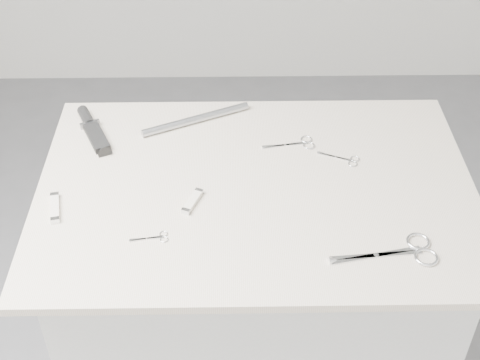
{
  "coord_description": "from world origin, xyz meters",
  "views": [
    {
      "loc": [
        -0.06,
        -1.16,
        1.91
      ],
      "look_at": [
        -0.04,
        0.02,
        0.92
      ],
      "focal_mm": 50.0,
      "sensor_mm": 36.0,
      "label": 1
    }
  ],
  "objects_px": {
    "sheathed_knife": "(92,128)",
    "pocket_knife_a": "(55,208)",
    "plinth": "(254,316)",
    "tiny_scissors": "(155,238)",
    "metal_rail": "(196,119)",
    "pocket_knife_b": "(193,201)",
    "large_shears": "(406,251)",
    "embroidery_scissors_a": "(298,144)",
    "embroidery_scissors_b": "(345,159)"
  },
  "relations": [
    {
      "from": "sheathed_knife",
      "to": "pocket_knife_a",
      "type": "distance_m",
      "value": 0.3
    },
    {
      "from": "large_shears",
      "to": "tiny_scissors",
      "type": "height_order",
      "value": "large_shears"
    },
    {
      "from": "plinth",
      "to": "metal_rail",
      "type": "height_order",
      "value": "metal_rail"
    },
    {
      "from": "pocket_knife_a",
      "to": "sheathed_knife",
      "type": "bearing_deg",
      "value": -18.5
    },
    {
      "from": "metal_rail",
      "to": "tiny_scissors",
      "type": "bearing_deg",
      "value": -99.73
    },
    {
      "from": "large_shears",
      "to": "sheathed_knife",
      "type": "xyz_separation_m",
      "value": [
        -0.71,
        0.44,
        0.0
      ]
    },
    {
      "from": "pocket_knife_b",
      "to": "embroidery_scissors_a",
      "type": "bearing_deg",
      "value": -27.24
    },
    {
      "from": "sheathed_knife",
      "to": "pocket_knife_a",
      "type": "bearing_deg",
      "value": 148.67
    },
    {
      "from": "embroidery_scissors_a",
      "to": "pocket_knife_a",
      "type": "xyz_separation_m",
      "value": [
        -0.55,
        -0.23,
        0.0
      ]
    },
    {
      "from": "plinth",
      "to": "metal_rail",
      "type": "relative_size",
      "value": 3.09
    },
    {
      "from": "embroidery_scissors_a",
      "to": "metal_rail",
      "type": "relative_size",
      "value": 0.45
    },
    {
      "from": "plinth",
      "to": "pocket_knife_a",
      "type": "height_order",
      "value": "pocket_knife_a"
    },
    {
      "from": "metal_rail",
      "to": "embroidery_scissors_b",
      "type": "bearing_deg",
      "value": -24.03
    },
    {
      "from": "pocket_knife_b",
      "to": "metal_rail",
      "type": "xyz_separation_m",
      "value": [
        -0.0,
        0.31,
        0.0
      ]
    },
    {
      "from": "plinth",
      "to": "embroidery_scissors_a",
      "type": "bearing_deg",
      "value": 55.35
    },
    {
      "from": "pocket_knife_a",
      "to": "tiny_scissors",
      "type": "bearing_deg",
      "value": -124.09
    },
    {
      "from": "embroidery_scissors_b",
      "to": "pocket_knife_a",
      "type": "distance_m",
      "value": 0.68
    },
    {
      "from": "large_shears",
      "to": "metal_rail",
      "type": "distance_m",
      "value": 0.65
    },
    {
      "from": "embroidery_scissors_a",
      "to": "sheathed_knife",
      "type": "bearing_deg",
      "value": 163.63
    },
    {
      "from": "sheathed_knife",
      "to": "metal_rail",
      "type": "distance_m",
      "value": 0.26
    },
    {
      "from": "sheathed_knife",
      "to": "pocket_knife_a",
      "type": "height_order",
      "value": "sheathed_knife"
    },
    {
      "from": "plinth",
      "to": "pocket_knife_b",
      "type": "xyz_separation_m",
      "value": [
        -0.14,
        -0.06,
        0.48
      ]
    },
    {
      "from": "embroidery_scissors_b",
      "to": "pocket_knife_a",
      "type": "bearing_deg",
      "value": -142.95
    },
    {
      "from": "tiny_scissors",
      "to": "sheathed_knife",
      "type": "distance_m",
      "value": 0.43
    },
    {
      "from": "plinth",
      "to": "tiny_scissors",
      "type": "distance_m",
      "value": 0.54
    },
    {
      "from": "embroidery_scissors_a",
      "to": "pocket_knife_a",
      "type": "relative_size",
      "value": 1.37
    },
    {
      "from": "plinth",
      "to": "metal_rail",
      "type": "xyz_separation_m",
      "value": [
        -0.15,
        0.25,
        0.48
      ]
    },
    {
      "from": "plinth",
      "to": "embroidery_scissors_b",
      "type": "height_order",
      "value": "embroidery_scissors_b"
    },
    {
      "from": "embroidery_scissors_b",
      "to": "metal_rail",
      "type": "height_order",
      "value": "metal_rail"
    },
    {
      "from": "embroidery_scissors_a",
      "to": "large_shears",
      "type": "bearing_deg",
      "value": -72.09
    },
    {
      "from": "embroidery_scissors_a",
      "to": "tiny_scissors",
      "type": "bearing_deg",
      "value": -144.5
    },
    {
      "from": "embroidery_scissors_b",
      "to": "pocket_knife_b",
      "type": "distance_m",
      "value": 0.39
    },
    {
      "from": "embroidery_scissors_a",
      "to": "metal_rail",
      "type": "bearing_deg",
      "value": 149.97
    },
    {
      "from": "tiny_scissors",
      "to": "pocket_knife_a",
      "type": "bearing_deg",
      "value": 149.24
    },
    {
      "from": "pocket_knife_a",
      "to": "pocket_knife_b",
      "type": "relative_size",
      "value": 1.17
    },
    {
      "from": "sheathed_knife",
      "to": "tiny_scissors",
      "type": "bearing_deg",
      "value": -178.5
    },
    {
      "from": "tiny_scissors",
      "to": "pocket_knife_a",
      "type": "distance_m",
      "value": 0.24
    },
    {
      "from": "embroidery_scissors_b",
      "to": "tiny_scissors",
      "type": "bearing_deg",
      "value": -126.3
    },
    {
      "from": "plinth",
      "to": "pocket_knife_b",
      "type": "height_order",
      "value": "pocket_knife_b"
    },
    {
      "from": "pocket_knife_a",
      "to": "pocket_knife_b",
      "type": "xyz_separation_m",
      "value": [
        0.3,
        0.02,
        -0.0
      ]
    },
    {
      "from": "sheathed_knife",
      "to": "pocket_knife_a",
      "type": "relative_size",
      "value": 1.97
    },
    {
      "from": "tiny_scissors",
      "to": "pocket_knife_b",
      "type": "xyz_separation_m",
      "value": [
        0.08,
        0.11,
        0.0
      ]
    },
    {
      "from": "embroidery_scissors_a",
      "to": "embroidery_scissors_b",
      "type": "bearing_deg",
      "value": -39.92
    },
    {
      "from": "large_shears",
      "to": "pocket_knife_a",
      "type": "distance_m",
      "value": 0.75
    },
    {
      "from": "large_shears",
      "to": "sheathed_knife",
      "type": "relative_size",
      "value": 1.19
    },
    {
      "from": "embroidery_scissors_a",
      "to": "tiny_scissors",
      "type": "height_order",
      "value": "same"
    },
    {
      "from": "tiny_scissors",
      "to": "sheathed_knife",
      "type": "xyz_separation_m",
      "value": [
        -0.19,
        0.39,
        0.01
      ]
    },
    {
      "from": "sheathed_knife",
      "to": "pocket_knife_b",
      "type": "distance_m",
      "value": 0.39
    },
    {
      "from": "large_shears",
      "to": "pocket_knife_a",
      "type": "bearing_deg",
      "value": 160.83
    },
    {
      "from": "plinth",
      "to": "tiny_scissors",
      "type": "bearing_deg",
      "value": -142.9
    }
  ]
}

